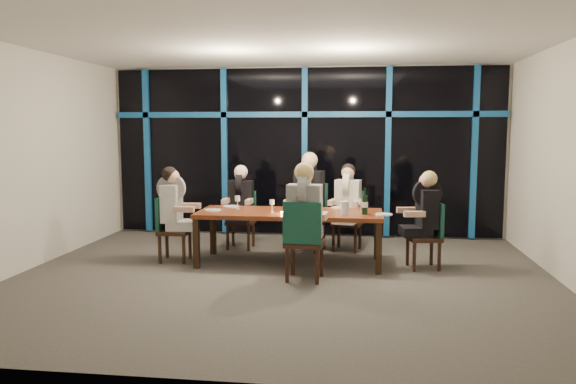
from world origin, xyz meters
name	(u,v)px	position (x,y,z in m)	size (l,w,h in m)	color
room	(282,120)	(0.00, 0.00, 2.02)	(7.04, 7.00, 3.02)	#504C47
window_wall	(306,149)	(0.01, 2.93, 1.55)	(6.86, 0.43, 2.94)	black
dining_table	(290,216)	(0.00, 0.80, 0.68)	(2.60, 1.00, 0.75)	brown
chair_far_left	(242,216)	(-0.91, 1.78, 0.51)	(0.44, 0.44, 0.91)	black
chair_far_mid	(310,213)	(0.20, 1.77, 0.59)	(0.60, 0.60, 1.05)	black
chair_far_right	(348,217)	(0.80, 1.83, 0.52)	(0.51, 0.51, 0.93)	black
chair_end_left	(169,225)	(-1.75, 0.72, 0.52)	(0.45, 0.45, 0.94)	black
chair_end_right	(430,232)	(1.94, 0.77, 0.51)	(0.50, 0.50, 0.92)	black
chair_near_mid	(304,237)	(0.29, -0.12, 0.57)	(0.51, 0.51, 1.02)	black
diner_far_left	(240,194)	(-0.91, 1.70, 0.87)	(0.46, 0.57, 0.89)	black
diner_far_mid	(308,187)	(0.18, 1.68, 1.01)	(0.60, 0.71, 1.03)	black
diner_far_right	(347,194)	(0.79, 1.75, 0.89)	(0.51, 0.62, 0.91)	silver
diner_end_left	(174,200)	(-1.67, 0.73, 0.90)	(0.59, 0.48, 0.91)	black
diner_end_right	(425,205)	(1.86, 0.76, 0.88)	(0.61, 0.50, 0.90)	black
diner_near_mid	(305,204)	(0.30, -0.03, 0.98)	(0.53, 0.65, 1.00)	black
plate_far_left	(231,206)	(-0.93, 1.14, 0.76)	(0.24, 0.24, 0.01)	white
plate_far_mid	(295,208)	(0.03, 1.13, 0.76)	(0.24, 0.24, 0.01)	white
plate_far_right	(339,208)	(0.68, 1.20, 0.76)	(0.24, 0.24, 0.01)	white
plate_end_left	(213,210)	(-1.11, 0.75, 0.76)	(0.24, 0.24, 0.01)	white
plate_end_right	(382,214)	(1.28, 0.65, 0.76)	(0.24, 0.24, 0.01)	white
plate_near_mid	(312,214)	(0.34, 0.53, 0.76)	(0.24, 0.24, 0.01)	white
wine_bottle	(365,204)	(1.05, 0.68, 0.89)	(0.08, 0.08, 0.37)	black
water_pitcher	(344,208)	(0.78, 0.54, 0.85)	(0.12, 0.11, 0.19)	silver
tea_light	(282,213)	(-0.07, 0.55, 0.76)	(0.05, 0.05, 0.03)	#F9AA4A
wine_glass_a	(272,203)	(-0.24, 0.71, 0.88)	(0.07, 0.07, 0.18)	silver
wine_glass_b	(303,202)	(0.17, 0.98, 0.87)	(0.06, 0.06, 0.16)	white
wine_glass_c	(320,203)	(0.43, 0.78, 0.88)	(0.07, 0.07, 0.17)	silver
wine_glass_d	(238,199)	(-0.78, 0.92, 0.89)	(0.08, 0.08, 0.20)	silver
wine_glass_e	(361,203)	(1.00, 0.85, 0.88)	(0.07, 0.07, 0.18)	white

